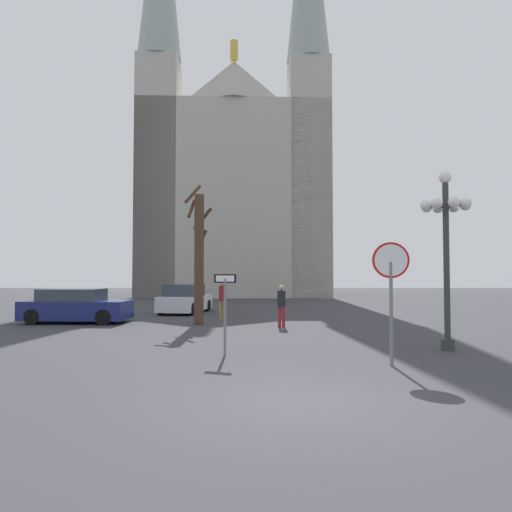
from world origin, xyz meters
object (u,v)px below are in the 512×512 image
object	(u,v)px
street_lamp	(446,232)
parked_car_near_white	(185,300)
parked_car_far_navy	(76,307)
pedestrian_standing	(222,296)
stop_sign	(391,278)
cathedral	(235,173)
bare_tree	(199,255)
one_way_arrow_sign	(225,304)
pedestrian_walking	(281,302)

from	to	relation	value
street_lamp	parked_car_near_white	world-z (taller)	street_lamp
parked_car_far_navy	parked_car_near_white	bearing A→B (deg)	51.92
pedestrian_standing	street_lamp	bearing A→B (deg)	-50.11
stop_sign	cathedral	bearing A→B (deg)	99.14
cathedral	stop_sign	size ratio (longest dim) A/B	14.79
bare_tree	parked_car_far_navy	distance (m)	5.73
one_way_arrow_sign	stop_sign	bearing A→B (deg)	-18.91
stop_sign	parked_car_near_white	xyz separation A→B (m)	(-6.90, 13.93, -1.26)
one_way_arrow_sign	parked_car_near_white	bearing A→B (deg)	103.60
cathedral	pedestrian_walking	size ratio (longest dim) A/B	25.16
stop_sign	parked_car_near_white	bearing A→B (deg)	116.34
parked_car_far_navy	pedestrian_standing	world-z (taller)	pedestrian_standing
one_way_arrow_sign	parked_car_near_white	world-z (taller)	one_way_arrow_sign
stop_sign	parked_car_near_white	size ratio (longest dim) A/B	0.65
pedestrian_walking	one_way_arrow_sign	bearing A→B (deg)	-105.69
parked_car_near_white	parked_car_far_navy	xyz separation A→B (m)	(-3.83, -4.89, -0.03)
cathedral	stop_sign	bearing A→B (deg)	-80.86
cathedral	parked_car_near_white	size ratio (longest dim) A/B	9.58
pedestrian_standing	parked_car_far_navy	bearing A→B (deg)	-168.99
one_way_arrow_sign	pedestrian_standing	world-z (taller)	one_way_arrow_sign
parked_car_near_white	bare_tree	bearing A→B (deg)	-75.33
bare_tree	parked_car_far_navy	bearing A→B (deg)	173.33
parked_car_far_navy	one_way_arrow_sign	bearing A→B (deg)	-48.29
one_way_arrow_sign	street_lamp	size ratio (longest dim) A/B	0.42
cathedral	bare_tree	size ratio (longest dim) A/B	7.05
parked_car_far_navy	pedestrian_walking	xyz separation A→B (m)	(8.61, -1.56, 0.30)
street_lamp	parked_car_far_navy	bearing A→B (deg)	151.77
street_lamp	pedestrian_walking	xyz separation A→B (m)	(-4.24, 5.34, -2.21)
cathedral	pedestrian_standing	world-z (taller)	cathedral
cathedral	parked_car_near_white	distance (m)	22.23
stop_sign	pedestrian_walking	bearing A→B (deg)	105.79
bare_tree	parked_car_far_navy	world-z (taller)	bare_tree
parked_car_near_white	pedestrian_walking	distance (m)	8.03
stop_sign	pedestrian_walking	world-z (taller)	stop_sign
cathedral	one_way_arrow_sign	xyz separation A→B (m)	(1.49, -31.87, -10.40)
one_way_arrow_sign	parked_car_far_navy	bearing A→B (deg)	131.71
street_lamp	parked_car_near_white	size ratio (longest dim) A/B	1.13
one_way_arrow_sign	parked_car_far_navy	xyz separation A→B (m)	(-6.88, 7.72, -0.61)
parked_car_far_navy	pedestrian_walking	world-z (taller)	pedestrian_walking
stop_sign	parked_car_far_navy	bearing A→B (deg)	139.89
one_way_arrow_sign	parked_car_far_navy	size ratio (longest dim) A/B	0.47
pedestrian_walking	street_lamp	bearing A→B (deg)	-51.56
stop_sign	pedestrian_standing	xyz separation A→B (m)	(-4.63, 10.22, -0.90)
parked_car_near_white	cathedral	bearing A→B (deg)	85.38
one_way_arrow_sign	pedestrian_standing	distance (m)	8.94
street_lamp	stop_sign	bearing A→B (deg)	-134.85
street_lamp	parked_car_near_white	distance (m)	15.05
parked_car_far_navy	pedestrian_standing	distance (m)	6.22
one_way_arrow_sign	pedestrian_walking	xyz separation A→B (m)	(1.73, 6.16, -0.30)
cathedral	pedestrian_standing	size ratio (longest dim) A/B	23.51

